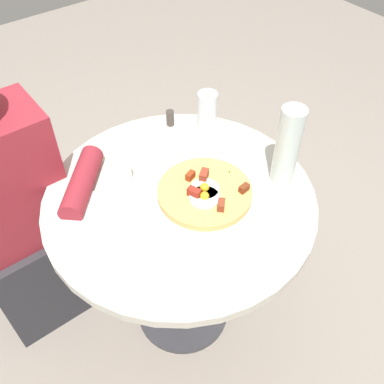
% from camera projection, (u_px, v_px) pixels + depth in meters
% --- Properties ---
extents(ground_plane, '(6.00, 6.00, 0.00)m').
position_uv_depth(ground_plane, '(183.00, 311.00, 1.80)').
color(ground_plane, gray).
extents(dining_table, '(0.82, 0.82, 0.70)m').
position_uv_depth(dining_table, '(181.00, 230.00, 1.41)').
color(dining_table, beige).
rests_on(dining_table, ground_plane).
extents(person_seated, '(0.51, 0.45, 1.14)m').
position_uv_depth(person_seated, '(14.00, 224.00, 1.47)').
color(person_seated, '#2D2D33').
rests_on(person_seated, ground_plane).
extents(pizza_plate, '(0.33, 0.33, 0.01)m').
position_uv_depth(pizza_plate, '(205.00, 196.00, 1.29)').
color(pizza_plate, white).
rests_on(pizza_plate, dining_table).
extents(breakfast_pizza, '(0.28, 0.28, 0.05)m').
position_uv_depth(breakfast_pizza, '(205.00, 192.00, 1.27)').
color(breakfast_pizza, tan).
rests_on(breakfast_pizza, pizza_plate).
extents(bread_plate, '(0.17, 0.17, 0.01)m').
position_uv_depth(bread_plate, '(77.00, 212.00, 1.24)').
color(bread_plate, white).
rests_on(bread_plate, dining_table).
extents(napkin, '(0.19, 0.17, 0.00)m').
position_uv_depth(napkin, '(125.00, 267.00, 1.12)').
color(napkin, white).
rests_on(napkin, dining_table).
extents(fork, '(0.18, 0.05, 0.00)m').
position_uv_depth(fork, '(128.00, 272.00, 1.10)').
color(fork, silver).
rests_on(fork, napkin).
extents(knife, '(0.18, 0.05, 0.00)m').
position_uv_depth(knife, '(123.00, 261.00, 1.13)').
color(knife, silver).
rests_on(knife, napkin).
extents(water_glass, '(0.07, 0.07, 0.13)m').
position_uv_depth(water_glass, '(207.00, 111.00, 1.48)').
color(water_glass, silver).
rests_on(water_glass, dining_table).
extents(water_bottle, '(0.07, 0.07, 0.26)m').
position_uv_depth(water_bottle, '(288.00, 146.00, 1.25)').
color(water_bottle, silver).
rests_on(water_bottle, dining_table).
extents(salt_shaker, '(0.03, 0.03, 0.06)m').
position_uv_depth(salt_shaker, '(127.00, 172.00, 1.32)').
color(salt_shaker, white).
rests_on(salt_shaker, dining_table).
extents(pepper_shaker, '(0.03, 0.03, 0.06)m').
position_uv_depth(pepper_shaker, '(170.00, 118.00, 1.51)').
color(pepper_shaker, '#3F3833').
rests_on(pepper_shaker, dining_table).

